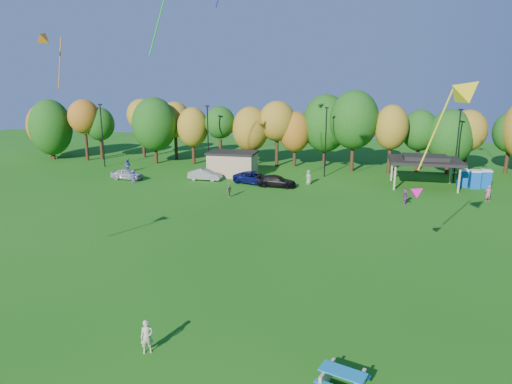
% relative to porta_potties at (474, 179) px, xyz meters
% --- Properties ---
extents(ground, '(160.00, 160.00, 0.00)m').
position_rel_porta_potties_xyz_m(ground, '(-19.82, -37.64, -1.10)').
color(ground, '#19600F').
rests_on(ground, ground).
extents(tree_line, '(93.57, 10.55, 11.15)m').
position_rel_porta_potties_xyz_m(tree_line, '(-20.85, 7.87, 4.82)').
color(tree_line, black).
rests_on(tree_line, ground).
extents(lamp_posts, '(64.50, 0.25, 9.09)m').
position_rel_porta_potties_xyz_m(lamp_posts, '(-17.82, 2.36, 3.80)').
color(lamp_posts, black).
rests_on(lamp_posts, ground).
extents(utility_building, '(6.30, 4.30, 3.25)m').
position_rel_porta_potties_xyz_m(utility_building, '(-29.82, 0.36, 0.54)').
color(utility_building, tan).
rests_on(utility_building, ground).
extents(pavilion, '(8.20, 6.20, 3.77)m').
position_rel_porta_potties_xyz_m(pavilion, '(-5.82, -0.64, 2.13)').
color(pavilion, tan).
rests_on(pavilion, ground).
extents(porta_potties, '(3.75, 1.73, 2.18)m').
position_rel_porta_potties_xyz_m(porta_potties, '(0.00, 0.00, 0.00)').
color(porta_potties, '#0D4DAB').
rests_on(porta_potties, ground).
extents(picnic_table, '(2.35, 2.14, 0.84)m').
position_rel_porta_potties_xyz_m(picnic_table, '(-14.02, -40.10, -0.61)').
color(picnic_table, tan).
rests_on(picnic_table, ground).
extents(kite_flyer, '(0.73, 0.64, 1.67)m').
position_rel_porta_potties_xyz_m(kite_flyer, '(-23.22, -39.42, -0.26)').
color(kite_flyer, beige).
rests_on(kite_flyer, ground).
extents(car_a, '(4.19, 1.85, 1.40)m').
position_rel_porta_potties_xyz_m(car_a, '(-42.54, -4.74, -0.40)').
color(car_a, '#BBBBBB').
rests_on(car_a, ground).
extents(car_b, '(4.31, 1.54, 1.41)m').
position_rel_porta_potties_xyz_m(car_b, '(-32.58, -2.98, -0.39)').
color(car_b, '#939397').
rests_on(car_b, ground).
extents(car_c, '(5.85, 4.02, 1.49)m').
position_rel_porta_potties_xyz_m(car_c, '(-25.95, -3.59, -0.35)').
color(car_c, '#0D1252').
rests_on(car_c, ground).
extents(car_d, '(4.85, 2.18, 1.38)m').
position_rel_porta_potties_xyz_m(car_d, '(-23.03, -4.62, -0.41)').
color(car_d, black).
rests_on(car_d, ground).
extents(far_person_0, '(0.58, 1.51, 1.59)m').
position_rel_porta_potties_xyz_m(far_person_0, '(-8.69, -9.41, -0.30)').
color(far_person_0, '#973E97').
rests_on(far_person_0, ground).
extents(far_person_1, '(0.74, 0.59, 1.76)m').
position_rel_porta_potties_xyz_m(far_person_1, '(-0.03, -6.41, -0.22)').
color(far_person_1, '#C15B72').
rests_on(far_person_1, ground).
extents(far_person_2, '(0.90, 0.72, 1.80)m').
position_rel_porta_potties_xyz_m(far_person_2, '(-44.74, -0.30, -0.20)').
color(far_person_2, '#424791').
rests_on(far_person_2, ground).
extents(far_person_3, '(0.52, 0.99, 1.60)m').
position_rel_porta_potties_xyz_m(far_person_3, '(-27.24, -10.58, -0.30)').
color(far_person_3, '#828451').
rests_on(far_person_3, ground).
extents(far_person_4, '(1.18, 1.14, 1.61)m').
position_rel_porta_potties_xyz_m(far_person_4, '(-40.80, -6.39, -0.29)').
color(far_person_4, '#414390').
rests_on(far_person_4, ground).
extents(far_person_5, '(1.02, 0.99, 1.76)m').
position_rel_porta_potties_xyz_m(far_person_5, '(-19.43, -2.43, -0.22)').
color(far_person_5, '#819E6C').
rests_on(far_person_5, ground).
extents(kite_3, '(1.20, 1.05, 1.03)m').
position_rel_porta_potties_xyz_m(kite_3, '(-10.02, -28.02, 4.79)').
color(kite_3, '#F20D97').
extents(kite_4, '(3.47, 2.15, 5.64)m').
position_rel_porta_potties_xyz_m(kite_4, '(-8.22, -30.15, 11.06)').
color(kite_4, yellow).
extents(kite_6, '(1.52, 3.28, 5.43)m').
position_rel_porta_potties_xyz_m(kite_6, '(-41.82, -19.19, 15.18)').
color(kite_6, orange).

